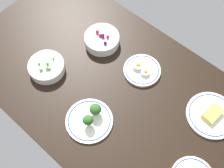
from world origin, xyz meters
TOP-DOWN VIEW (x-y plane):
  - dining_table at (0.00, 0.00)cm, footprint 151.16×82.57cm
  - bowl_peas at (29.24, 13.77)cm, footprint 17.28×17.28cm
  - plate_cheese at (-42.77, -17.76)cm, footprint 22.32×22.32cm
  - bowl_berries at (20.21, -15.39)cm, footprint 17.66×17.66cm
  - plate_eggs at (-5.46, -15.44)cm, footprint 17.84×17.84cm
  - plate_broccoli at (-4.07, 19.07)cm, footprint 20.79×20.79cm

SIDE VIEW (x-z plane):
  - dining_table at x=0.00cm, z-range 0.00..4.00cm
  - plate_cheese at x=-42.77cm, z-range 3.13..6.79cm
  - plate_eggs at x=-5.46cm, z-range 2.72..7.80cm
  - plate_broccoli at x=-4.07cm, z-range 2.01..9.76cm
  - bowl_peas at x=29.24cm, z-range 3.60..9.51cm
  - bowl_berries at x=20.21cm, z-range 3.33..10.33cm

